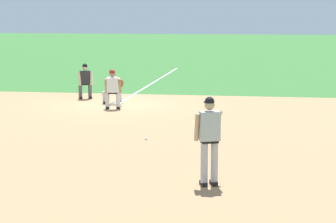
# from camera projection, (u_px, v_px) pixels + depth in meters

# --- Properties ---
(ground_plane) EXTENTS (160.00, 160.00, 0.00)m
(ground_plane) POSITION_uv_depth(u_px,v_px,m) (117.00, 105.00, 25.23)
(ground_plane) COLOR #336B2D
(infield_dirt_patch) EXTENTS (18.00, 18.00, 0.01)m
(infield_dirt_patch) POSITION_uv_depth(u_px,v_px,m) (149.00, 133.00, 19.38)
(infield_dirt_patch) COLOR #A87F56
(infield_dirt_patch) RESTS_ON ground
(foul_line_stripe) EXTENTS (16.64, 0.10, 0.00)m
(foul_line_stripe) POSITION_uv_depth(u_px,v_px,m) (154.00, 82.00, 33.36)
(foul_line_stripe) COLOR white
(foul_line_stripe) RESTS_ON ground
(first_base_bag) EXTENTS (0.38, 0.38, 0.09)m
(first_base_bag) POSITION_uv_depth(u_px,v_px,m) (117.00, 104.00, 25.23)
(first_base_bag) COLOR white
(first_base_bag) RESTS_ON ground
(baseball) EXTENTS (0.07, 0.07, 0.07)m
(baseball) POSITION_uv_depth(u_px,v_px,m) (146.00, 139.00, 18.34)
(baseball) COLOR white
(baseball) RESTS_ON ground
(pitcher) EXTENTS (0.82, 0.60, 1.86)m
(pitcher) POSITION_uv_depth(u_px,v_px,m) (210.00, 135.00, 13.40)
(pitcher) COLOR black
(pitcher) RESTS_ON ground
(first_baseman) EXTENTS (0.84, 0.97, 1.34)m
(first_baseman) POSITION_uv_depth(u_px,v_px,m) (113.00, 85.00, 25.47)
(first_baseman) COLOR black
(first_baseman) RESTS_ON ground
(baserunner) EXTENTS (0.48, 0.62, 1.46)m
(baserunner) POSITION_uv_depth(u_px,v_px,m) (113.00, 88.00, 24.07)
(baserunner) COLOR black
(baserunner) RESTS_ON ground
(umpire) EXTENTS (0.60, 0.67, 1.46)m
(umpire) POSITION_uv_depth(u_px,v_px,m) (85.00, 80.00, 26.91)
(umpire) COLOR black
(umpire) RESTS_ON ground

